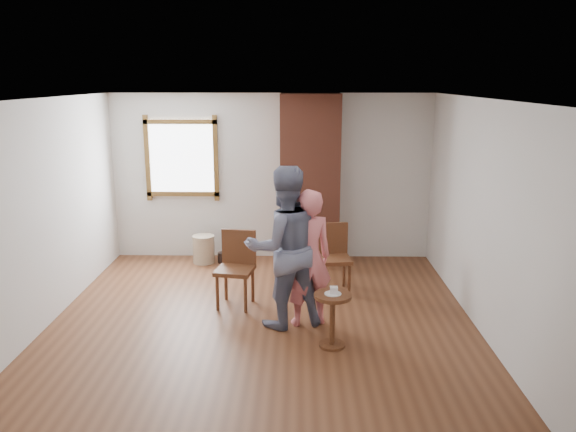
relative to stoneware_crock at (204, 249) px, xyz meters
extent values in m
plane|color=brown|center=(1.05, -2.40, -0.22)|extent=(5.50, 5.50, 0.00)
cube|color=silver|center=(1.05, 0.35, 1.08)|extent=(5.00, 0.04, 2.60)
cube|color=silver|center=(-1.45, -2.40, 1.08)|extent=(0.04, 5.50, 2.60)
cube|color=silver|center=(3.55, -2.40, 1.08)|extent=(0.04, 5.50, 2.60)
cube|color=white|center=(1.05, -2.40, 2.38)|extent=(5.00, 5.50, 0.04)
cube|color=brown|center=(-0.35, 0.31, 1.38)|extent=(1.14, 0.06, 1.34)
cube|color=white|center=(-0.35, 0.33, 1.38)|extent=(1.00, 0.02, 1.20)
cube|color=brown|center=(1.65, 0.10, 1.08)|extent=(0.90, 0.50, 2.60)
cylinder|color=tan|center=(0.00, 0.00, 0.00)|extent=(0.34, 0.34, 0.43)
cylinder|color=black|center=(0.30, 0.00, -0.14)|extent=(0.19, 0.19, 0.16)
cube|color=brown|center=(0.68, -1.72, 0.26)|extent=(0.51, 0.51, 0.05)
cylinder|color=brown|center=(0.48, -1.86, 0.02)|extent=(0.04, 0.04, 0.48)
cylinder|color=brown|center=(0.83, -1.93, 0.02)|extent=(0.04, 0.04, 0.48)
cylinder|color=brown|center=(0.54, -1.51, 0.02)|extent=(0.04, 0.04, 0.48)
cylinder|color=brown|center=(0.89, -1.57, 0.02)|extent=(0.04, 0.04, 0.48)
cube|color=brown|center=(0.72, -1.52, 0.50)|extent=(0.44, 0.12, 0.48)
cube|color=brown|center=(1.96, -1.20, 0.24)|extent=(0.47, 0.47, 0.05)
cylinder|color=brown|center=(1.81, -1.39, 0.01)|extent=(0.04, 0.04, 0.46)
cylinder|color=brown|center=(2.15, -1.35, 0.01)|extent=(0.04, 0.04, 0.46)
cylinder|color=brown|center=(1.77, -1.05, 0.01)|extent=(0.04, 0.04, 0.46)
cylinder|color=brown|center=(2.11, -1.01, 0.01)|extent=(0.04, 0.04, 0.46)
cube|color=brown|center=(1.94, -1.01, 0.47)|extent=(0.43, 0.09, 0.46)
cylinder|color=brown|center=(1.84, -2.81, 0.36)|extent=(0.40, 0.40, 0.04)
cylinder|color=brown|center=(1.84, -2.81, 0.07)|extent=(0.06, 0.06, 0.54)
cylinder|color=brown|center=(1.84, -2.81, -0.20)|extent=(0.28, 0.28, 0.03)
cylinder|color=white|center=(1.84, -2.81, 0.39)|extent=(0.18, 0.18, 0.01)
cube|color=silver|center=(1.85, -2.81, 0.42)|extent=(0.08, 0.07, 0.06)
imported|color=#16173C|center=(1.31, -2.24, 0.72)|extent=(1.10, 0.98, 1.88)
imported|color=#EA757A|center=(1.58, -2.22, 0.59)|extent=(0.68, 0.55, 1.61)
camera|label=1|loc=(1.47, -8.36, 2.60)|focal=35.00mm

